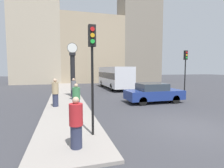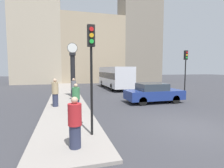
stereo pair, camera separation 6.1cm
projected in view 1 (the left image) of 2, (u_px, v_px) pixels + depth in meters
ground_plane at (189, 127)px, 7.61m from camera, size 120.00×120.00×0.00m
sidewalk_corner at (66, 94)px, 17.12m from camera, size 2.66×26.68×0.11m
building_row at (93, 41)px, 32.52m from camera, size 26.83×5.00×18.07m
sedan_car at (153, 93)px, 13.24m from camera, size 4.28×1.86×1.46m
bus_distant at (114, 76)px, 22.60m from camera, size 2.40×8.48×2.79m
traffic_light_near at (92, 58)px, 6.26m from camera, size 0.26×0.24×4.00m
traffic_light_far at (185, 65)px, 14.53m from camera, size 0.26×0.24×4.06m
street_clock at (73, 72)px, 15.12m from camera, size 0.87×0.51×4.66m
pedestrian_tan_coat at (55, 93)px, 11.30m from camera, size 0.42×0.42×1.82m
pedestrian_grey_jacket at (74, 89)px, 13.90m from camera, size 0.40×0.40×1.71m
pedestrian_red_top at (76, 123)px, 5.35m from camera, size 0.42×0.42×1.60m
pedestrian_green_hoodie at (76, 98)px, 9.75m from camera, size 0.43×0.43×1.63m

